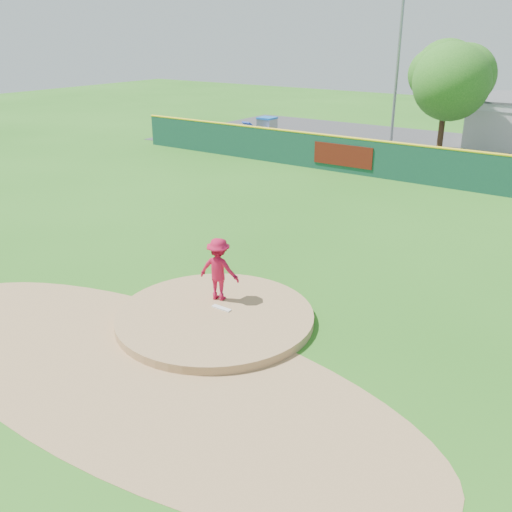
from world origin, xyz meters
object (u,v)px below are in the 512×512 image
Objects in this scene: deciduous_tree at (447,83)px; light_pole_left at (399,54)px; playground_slide at (266,130)px; pitcher at (219,269)px.

light_pole_left reaches higher than deciduous_tree.
pitcher is at bearing -59.03° from playground_slide.
light_pole_left is at bearing 25.10° from playground_slide.
light_pole_left is (7.95, 3.72, 5.15)m from playground_slide.
light_pole_left is (-4.00, 2.00, 1.50)m from deciduous_tree.
deciduous_tree is (11.95, 1.72, 3.66)m from playground_slide.
playground_slide is at bearing -171.79° from deciduous_tree.
pitcher is at bearing -86.36° from deciduous_tree.
light_pole_left reaches higher than playground_slide.
light_pole_left reaches higher than pitcher.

